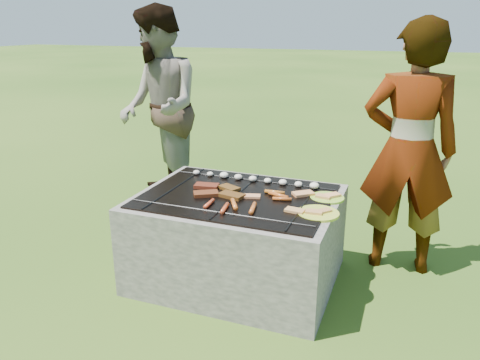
{
  "coord_description": "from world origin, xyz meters",
  "views": [
    {
      "loc": [
        1.04,
        -2.69,
        1.68
      ],
      "look_at": [
        0.0,
        0.05,
        0.7
      ],
      "focal_mm": 35.0,
      "sensor_mm": 36.0,
      "label": 1
    }
  ],
  "objects_px": {
    "plate_far": "(327,197)",
    "bystander": "(159,109)",
    "plate_near": "(318,213)",
    "cook": "(409,151)",
    "fire_pit": "(237,240)"
  },
  "relations": [
    {
      "from": "plate_far",
      "to": "bystander",
      "type": "distance_m",
      "value": 2.03
    },
    {
      "from": "plate_near",
      "to": "cook",
      "type": "bearing_deg",
      "value": 56.26
    },
    {
      "from": "bystander",
      "to": "plate_near",
      "type": "bearing_deg",
      "value": 15.05
    },
    {
      "from": "bystander",
      "to": "fire_pit",
      "type": "bearing_deg",
      "value": 7.19
    },
    {
      "from": "cook",
      "to": "plate_far",
      "type": "bearing_deg",
      "value": 36.03
    },
    {
      "from": "plate_far",
      "to": "plate_near",
      "type": "distance_m",
      "value": 0.28
    },
    {
      "from": "plate_far",
      "to": "bystander",
      "type": "xyz_separation_m",
      "value": [
        -1.77,
        0.94,
        0.32
      ]
    },
    {
      "from": "plate_far",
      "to": "cook",
      "type": "bearing_deg",
      "value": 41.61
    },
    {
      "from": "plate_far",
      "to": "cook",
      "type": "height_order",
      "value": "cook"
    },
    {
      "from": "fire_pit",
      "to": "plate_far",
      "type": "xyz_separation_m",
      "value": [
        0.56,
        0.17,
        0.33
      ]
    },
    {
      "from": "cook",
      "to": "bystander",
      "type": "height_order",
      "value": "bystander"
    },
    {
      "from": "plate_near",
      "to": "plate_far",
      "type": "bearing_deg",
      "value": 89.67
    },
    {
      "from": "fire_pit",
      "to": "plate_near",
      "type": "distance_m",
      "value": 0.66
    },
    {
      "from": "plate_far",
      "to": "plate_near",
      "type": "xyz_separation_m",
      "value": [
        -0.0,
        -0.28,
        -0.0
      ]
    },
    {
      "from": "plate_far",
      "to": "plate_near",
      "type": "height_order",
      "value": "same"
    }
  ]
}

